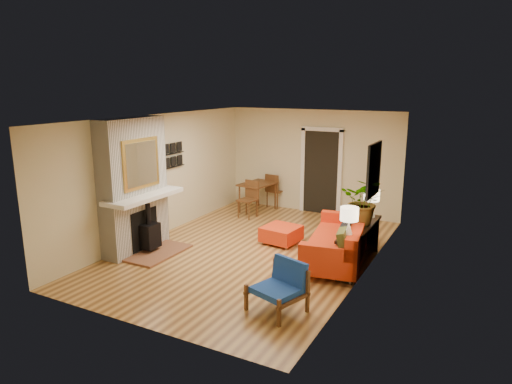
% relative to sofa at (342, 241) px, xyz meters
% --- Properties ---
extents(room_shell, '(6.50, 6.50, 6.50)m').
position_rel_sofa_xyz_m(room_shell, '(-1.13, 2.32, 0.85)').
color(room_shell, tan).
rests_on(room_shell, ground).
extents(fireplace, '(1.09, 1.68, 2.60)m').
position_rel_sofa_xyz_m(fireplace, '(-3.74, -1.31, 0.85)').
color(fireplace, white).
rests_on(fireplace, ground).
extents(sofa, '(1.32, 2.38, 0.89)m').
position_rel_sofa_xyz_m(sofa, '(0.00, 0.00, 0.00)').
color(sofa, silver).
rests_on(sofa, ground).
extents(ottoman, '(0.77, 0.77, 0.35)m').
position_rel_sofa_xyz_m(ottoman, '(-1.41, 0.38, -0.19)').
color(ottoman, silver).
rests_on(ottoman, ground).
extents(blue_chair, '(0.87, 0.86, 0.73)m').
position_rel_sofa_xyz_m(blue_chair, '(-0.21, -2.20, 0.00)').
color(blue_chair, brown).
rests_on(blue_chair, ground).
extents(dining_table, '(0.86, 1.70, 0.90)m').
position_rel_sofa_xyz_m(dining_table, '(-2.91, 2.32, 0.20)').
color(dining_table, brown).
rests_on(dining_table, ground).
extents(console_table, '(0.34, 1.85, 0.72)m').
position_rel_sofa_xyz_m(console_table, '(0.33, -0.05, 0.19)').
color(console_table, black).
rests_on(console_table, ground).
extents(lamp_near, '(0.30, 0.30, 0.54)m').
position_rel_sofa_xyz_m(lamp_near, '(0.33, -0.77, 0.67)').
color(lamp_near, white).
rests_on(lamp_near, console_table).
extents(lamp_far, '(0.30, 0.30, 0.54)m').
position_rel_sofa_xyz_m(lamp_far, '(0.33, 0.68, 0.67)').
color(lamp_far, white).
rests_on(lamp_far, console_table).
extents(houseplant, '(0.80, 0.70, 0.86)m').
position_rel_sofa_xyz_m(houseplant, '(0.32, 0.16, 0.77)').
color(houseplant, '#1E5919').
rests_on(houseplant, console_table).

